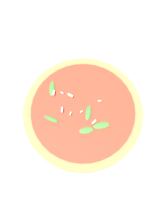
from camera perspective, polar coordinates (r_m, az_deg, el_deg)
ground_plane at (r=0.71m, az=-1.57°, el=-2.30°), size 6.00×6.00×0.00m
pizza_arugula_main at (r=0.70m, az=-0.01°, el=-0.33°), size 0.34×0.34×0.05m
side_plate_white at (r=0.86m, az=10.48°, el=19.12°), size 0.18×0.18×0.02m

